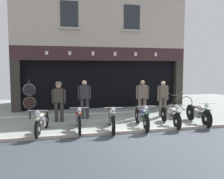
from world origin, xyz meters
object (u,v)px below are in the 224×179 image
motorcycle_left (79,118)px  advert_board_near (146,76)px  motorcycle_far_left (42,121)px  motorcycle_center (142,116)px  motorcycle_center_right (170,115)px  leaning_bicycle (177,103)px  salesman_right (142,97)px  tyre_sign_pole (29,97)px  motorcycle_center_left (112,118)px  assistant_far_right (163,97)px  salesman_left (59,100)px  motorcycle_right (198,113)px  shopkeeper_center (85,97)px

motorcycle_left → advert_board_near: 6.44m
motorcycle_far_left → motorcycle_center: bearing=-172.7°
motorcycle_center_right → leaning_bicycle: 3.47m
salesman_right → tyre_sign_pole: bearing=1.9°
motorcycle_center → motorcycle_center_right: (1.18, 0.05, -0.01)m
motorcycle_left → motorcycle_center: (2.31, -0.12, -0.01)m
motorcycle_far_left → motorcycle_center_right: 4.73m
motorcycle_center_left → motorcycle_center_right: motorcycle_center_left is taller
assistant_far_right → tyre_sign_pole: bearing=-14.1°
salesman_left → assistant_far_right: (4.63, 0.04, -0.03)m
motorcycle_far_left → advert_board_near: size_ratio=1.90×
motorcycle_right → salesman_left: salesman_left is taller
motorcycle_center_right → advert_board_near: size_ratio=1.92×
motorcycle_right → salesman_right: salesman_right is taller
motorcycle_center → salesman_right: bearing=-104.2°
motorcycle_center → motorcycle_right: size_ratio=1.00×
assistant_far_right → tyre_sign_pole: (-5.86, 0.82, 0.08)m
motorcycle_left → leaning_bicycle: (5.37, 2.84, -0.05)m
salesman_left → assistant_far_right: bearing=-168.1°
motorcycle_center_right → salesman_left: 4.49m
motorcycle_center_right → shopkeeper_center: shopkeeper_center is taller
shopkeeper_center → leaning_bicycle: bearing=-162.6°
motorcycle_center_left → advert_board_near: bearing=-115.3°
salesman_left → motorcycle_left: bearing=122.8°
motorcycle_center_left → advert_board_near: advert_board_near is taller
salesman_right → assistant_far_right: salesman_right is taller
motorcycle_center → advert_board_near: size_ratio=1.93×
motorcycle_left → assistant_far_right: size_ratio=1.29×
motorcycle_center_right → tyre_sign_pole: bearing=-19.1°
motorcycle_center → shopkeeper_center: 2.83m
motorcycle_right → salesman_left: 5.62m
shopkeeper_center → assistant_far_right: bearing=-177.7°
motorcycle_left → salesman_left: bearing=-65.2°
motorcycle_center → salesman_left: 3.46m
motorcycle_right → salesman_right: (-1.72, 1.66, 0.49)m
motorcycle_center_left → motorcycle_center: size_ratio=1.05×
motorcycle_center_left → tyre_sign_pole: bearing=-32.3°
salesman_right → motorcycle_center_left: bearing=55.7°
motorcycle_left → motorcycle_right: (4.70, -0.08, -0.01)m
advert_board_near → motorcycle_center_left: bearing=-123.9°
motorcycle_center_left → salesman_left: salesman_left is taller
motorcycle_center → shopkeeper_center: (-1.85, 2.08, 0.51)m
motorcycle_center → leaning_bicycle: 4.26m
motorcycle_center_left → motorcycle_center_right: bearing=-169.9°
motorcycle_center_left → salesman_left: 2.55m
shopkeeper_center → motorcycle_left: bearing=84.1°
motorcycle_center_right → salesman_right: salesman_right is taller
motorcycle_center_left → assistant_far_right: 3.39m
motorcycle_right → assistant_far_right: 1.92m
motorcycle_center_right → shopkeeper_center: (-3.03, 2.04, 0.52)m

